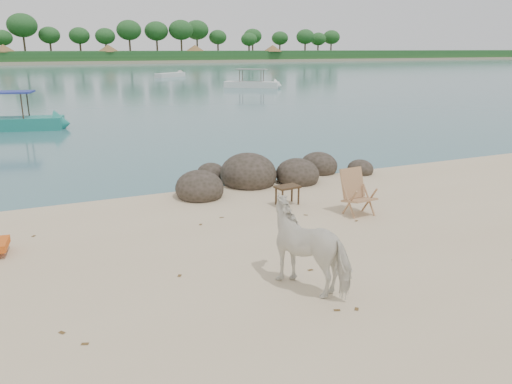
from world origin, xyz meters
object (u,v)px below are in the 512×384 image
deck_chair (360,194)px  cow (311,247)px  boulders (262,176)px  side_table (287,197)px

deck_chair → cow: bearing=-140.9°
cow → boulders: bearing=-134.9°
cow → side_table: size_ratio=2.78×
boulders → side_table: boulders is taller
deck_chair → side_table: bearing=126.6°
boulders → cow: (-2.01, -6.32, 0.48)m
boulders → deck_chair: (0.85, -3.62, 0.30)m
side_table → deck_chair: deck_chair is taller
boulders → side_table: size_ratio=10.70×
side_table → deck_chair: (1.19, -1.38, 0.29)m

